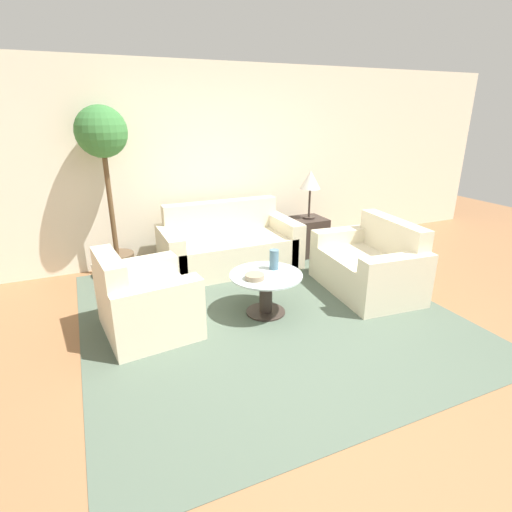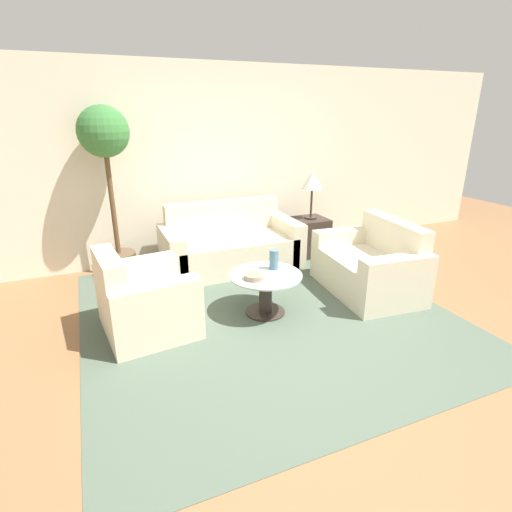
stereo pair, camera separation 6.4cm
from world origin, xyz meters
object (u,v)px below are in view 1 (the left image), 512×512
Objects in this scene: sofa_main at (228,247)px; bowl at (255,277)px; vase at (274,259)px; table_lamp at (310,182)px; potted_plant at (105,163)px; armchair at (142,305)px; loveseat at (371,267)px; coffee_table at (266,288)px.

bowl is at bearing -100.20° from sofa_main.
bowl is (-0.29, -0.16, -0.08)m from vase.
potted_plant is at bearing 174.52° from table_lamp.
bowl is (-0.27, -1.48, 0.18)m from sofa_main.
sofa_main is 1.51m from bowl.
armchair is at bearing 178.28° from vase.
vase is (-1.20, -1.31, -0.52)m from table_lamp.
loveseat is 1.58m from table_lamp.
coffee_table is at bearing -102.83° from armchair.
bowl is (-1.50, -1.47, -0.60)m from table_lamp.
potted_plant reaches higher than sofa_main.
loveseat is 1.97× the size of table_lamp.
table_lamp is 0.33× the size of potted_plant.
vase is at bearing -47.56° from potted_plant.
vase is (0.14, 0.10, 0.26)m from coffee_table.
armchair is 1.31× the size of coffee_table.
vase is (1.36, -0.04, 0.26)m from armchair.
sofa_main is 2.64× the size of table_lamp.
table_lamp reaches higher than coffee_table.
sofa_main is at bearing 91.21° from vase.
potted_plant reaches higher than bowl.
loveseat is (1.26, -1.38, 0.00)m from sofa_main.
sofa_main is at bearing 79.80° from bowl.
sofa_main is at bearing -52.72° from armchair.
table_lamp is at bearing -70.04° from armchair.
armchair is at bearing -136.36° from sofa_main.
potted_plant reaches higher than loveseat.
table_lamp reaches higher than sofa_main.
sofa_main is at bearing -10.16° from potted_plant.
bowl is (-0.16, -0.07, 0.18)m from coffee_table.
potted_plant reaches higher than table_lamp.
sofa_main is at bearing -132.46° from loveseat.
table_lamp is 3.48× the size of bowl.
vase is at bearing -132.62° from table_lamp.
vase is (-1.23, 0.07, 0.26)m from loveseat.
sofa_main is 1.41m from coffee_table.
armchair is 2.97m from table_lamp.
coffee_table is 0.31m from vase.
armchair is at bearing 173.53° from coffee_table.
coffee_table is 2.39m from potted_plant.
table_lamp reaches higher than loveseat.
potted_plant reaches higher than armchair.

